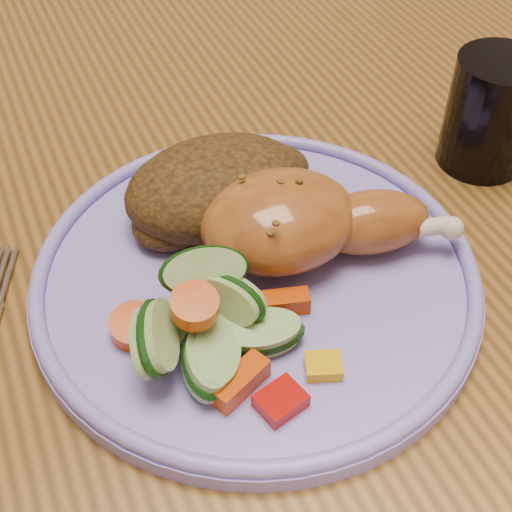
# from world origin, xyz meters

# --- Properties ---
(dining_table) EXTENTS (0.90, 1.40, 0.75)m
(dining_table) POSITION_xyz_m (0.00, 0.00, 0.67)
(dining_table) COLOR brown
(dining_table) RESTS_ON ground
(chair_far) EXTENTS (0.42, 0.42, 0.91)m
(chair_far) POSITION_xyz_m (0.00, 0.63, 0.49)
(chair_far) COLOR #4C2D16
(chair_far) RESTS_ON ground
(plate) EXTENTS (0.29, 0.29, 0.01)m
(plate) POSITION_xyz_m (-0.06, -0.14, 0.76)
(plate) COLOR #8676DD
(plate) RESTS_ON dining_table
(plate_rim) EXTENTS (0.28, 0.28, 0.01)m
(plate_rim) POSITION_xyz_m (-0.06, -0.14, 0.77)
(plate_rim) COLOR #8676DD
(plate_rim) RESTS_ON plate
(chicken_leg) EXTENTS (0.16, 0.10, 0.05)m
(chicken_leg) POSITION_xyz_m (-0.03, -0.13, 0.79)
(chicken_leg) COLOR #A75823
(chicken_leg) RESTS_ON plate
(rice_pilaf) EXTENTS (0.14, 0.09, 0.06)m
(rice_pilaf) POSITION_xyz_m (-0.06, -0.07, 0.78)
(rice_pilaf) COLOR #4B2F12
(rice_pilaf) RESTS_ON plate
(vegetable_pile) EXTENTS (0.12, 0.12, 0.06)m
(vegetable_pile) POSITION_xyz_m (-0.11, -0.18, 0.78)
(vegetable_pile) COLOR #A50A05
(vegetable_pile) RESTS_ON plate
(drinking_glass) EXTENTS (0.07, 0.07, 0.09)m
(drinking_glass) POSITION_xyz_m (0.15, -0.09, 0.79)
(drinking_glass) COLOR black
(drinking_glass) RESTS_ON dining_table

